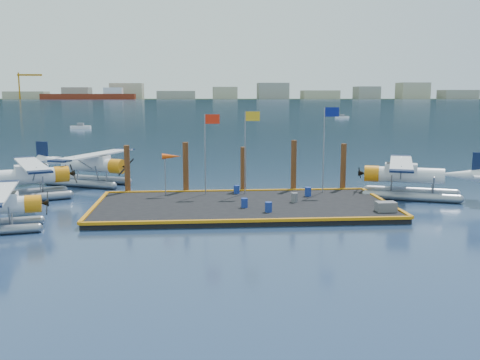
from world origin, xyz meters
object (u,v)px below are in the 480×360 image
(crate, at_px, (386,207))
(flagpole_red, at_px, (208,141))
(drum_2, at_px, (294,197))
(drum_3, at_px, (268,207))
(seaplane_b, at_px, (26,179))
(windsock, at_px, (171,157))
(piling_2, at_px, (243,171))
(piling_0, at_px, (127,171))
(piling_4, at_px, (343,169))
(seaplane_c, at_px, (91,167))
(flagpole_yellow, at_px, (248,140))
(flagpole_blue, at_px, (327,137))
(seaplane_d, at_px, (406,177))
(drum_5, at_px, (237,190))
(piling_3, at_px, (294,167))
(piling_1, at_px, (186,169))
(drum_4, at_px, (308,192))
(drum_1, at_px, (244,203))

(crate, height_order, flagpole_red, flagpole_red)
(drum_2, relative_size, drum_3, 1.01)
(seaplane_b, height_order, windsock, seaplane_b)
(drum_3, relative_size, piling_2, 0.17)
(crate, height_order, piling_0, piling_0)
(windsock, xyz_separation_m, piling_4, (13.53, 1.60, -1.23))
(seaplane_c, bearing_deg, seaplane_b, -5.85)
(seaplane_c, bearing_deg, flagpole_yellow, 85.80)
(drum_3, distance_m, flagpole_blue, 9.27)
(piling_2, bearing_deg, piling_0, 180.00)
(flagpole_yellow, distance_m, windsock, 5.87)
(seaplane_d, height_order, drum_5, seaplane_d)
(flagpole_blue, bearing_deg, drum_3, -128.86)
(drum_2, xyz_separation_m, piling_2, (-3.16, 5.11, 1.17))
(drum_2, bearing_deg, piling_3, 80.63)
(crate, distance_m, flagpole_yellow, 11.47)
(seaplane_b, distance_m, drum_2, 20.14)
(flagpole_red, height_order, piling_1, flagpole_red)
(seaplane_b, xyz_separation_m, flagpole_blue, (22.65, -1.00, 3.11))
(piling_2, relative_size, piling_4, 0.95)
(piling_0, height_order, piling_3, piling_3)
(flagpole_yellow, height_order, piling_3, flagpole_yellow)
(flagpole_blue, bearing_deg, seaplane_c, 159.33)
(flagpole_blue, bearing_deg, drum_5, 179.54)
(drum_3, height_order, drum_4, drum_4)
(flagpole_red, height_order, piling_4, flagpole_red)
(drum_2, distance_m, flagpole_red, 7.82)
(drum_2, bearing_deg, flagpole_blue, 49.08)
(windsock, distance_m, piling_4, 13.68)
(seaplane_c, bearing_deg, piling_4, 99.67)
(flagpole_yellow, xyz_separation_m, piling_2, (-0.20, 1.60, -2.61))
(drum_3, bearing_deg, seaplane_c, 135.10)
(seaplane_c, relative_size, windsock, 3.21)
(seaplane_b, relative_size, drum_1, 15.82)
(flagpole_blue, bearing_deg, flagpole_yellow, 180.00)
(drum_2, bearing_deg, drum_1, -157.17)
(seaplane_d, relative_size, piling_4, 2.53)
(piling_2, bearing_deg, flagpole_yellow, -82.79)
(seaplane_b, xyz_separation_m, flagpole_yellow, (16.65, -1.00, 2.93))
(seaplane_d, distance_m, piling_3, 8.63)
(drum_1, bearing_deg, seaplane_d, 19.18)
(drum_1, xyz_separation_m, drum_3, (1.42, -1.49, 0.01))
(drum_5, relative_size, flagpole_red, 0.10)
(drum_1, bearing_deg, drum_2, 22.83)
(seaplane_b, distance_m, drum_3, 18.97)
(drum_3, distance_m, flagpole_red, 8.37)
(seaplane_d, xyz_separation_m, piling_2, (-12.33, 2.18, 0.31))
(drum_5, distance_m, piling_1, 4.38)
(drum_5, distance_m, flagpole_red, 4.27)
(flagpole_yellow, xyz_separation_m, piling_4, (7.80, 1.60, -2.51))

